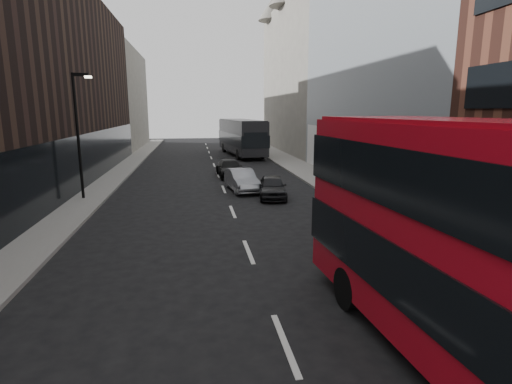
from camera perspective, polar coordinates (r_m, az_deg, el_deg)
name	(u,v)px	position (r m, az deg, el deg)	size (l,w,h in m)	color
sidewalk_right	(311,174)	(32.68, 7.92, 2.59)	(3.00, 80.00, 0.15)	slate
sidewalk_left	(112,179)	(31.89, -19.83, 1.78)	(2.00, 80.00, 0.15)	slate
building_modern_block	(389,39)	(30.40, 18.45, 20.06)	(5.03, 22.00, 20.00)	#A3AAAE
building_victorian	(299,73)	(51.82, 6.22, 16.55)	(6.50, 24.00, 21.00)	slate
building_left_mid	(74,87)	(37.20, -24.58, 13.46)	(5.00, 24.00, 14.00)	black
building_left_far	(121,100)	(58.70, -18.78, 12.35)	(5.00, 20.00, 13.00)	slate
street_lamp	(79,128)	(24.73, -23.99, 8.40)	(1.06, 0.22, 7.00)	black
grey_bus	(241,136)	(46.22, -2.11, 7.95)	(4.36, 12.86, 4.08)	black
car_a	(272,187)	(23.82, 2.35, 0.77)	(1.57, 3.91, 1.33)	black
car_b	(242,180)	(25.87, -2.07, 1.74)	(1.50, 4.29, 1.41)	gray
car_c	(230,168)	(31.33, -3.76, 3.37)	(1.86, 4.56, 1.32)	black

